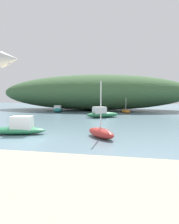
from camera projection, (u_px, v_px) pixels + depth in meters
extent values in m
plane|color=slate|center=(22.00, 138.00, 13.79)|extent=(120.00, 120.00, 0.00)
ellipsoid|color=#3D6038|center=(92.00, 92.00, 41.10)|extent=(36.04, 14.05, 6.65)
cone|color=silver|center=(10.00, 59.00, 3.56)|extent=(0.30, 0.27, 0.27)
ellipsoid|color=orange|center=(126.00, 111.00, 33.89)|extent=(2.08, 3.42, 0.52)
cylinder|color=silver|center=(126.00, 101.00, 33.77)|extent=(0.08, 0.08, 3.02)
cylinder|color=silver|center=(125.00, 109.00, 34.35)|extent=(0.57, 1.41, 0.06)
ellipsoid|color=#287A4C|center=(16.00, 130.00, 15.27)|extent=(4.31, 2.27, 0.53)
cube|color=silver|center=(22.00, 123.00, 15.24)|extent=(1.65, 1.38, 0.95)
ellipsoid|color=#B72D28|center=(101.00, 133.00, 14.00)|extent=(2.49, 2.76, 0.62)
cylinder|color=silver|center=(101.00, 106.00, 13.86)|extent=(0.08, 0.08, 3.25)
cylinder|color=silver|center=(104.00, 128.00, 13.59)|extent=(0.86, 1.03, 0.06)
ellipsoid|color=#287A4C|center=(102.00, 115.00, 26.96)|extent=(4.42, 3.51, 0.69)
cube|color=silver|center=(99.00, 110.00, 26.78)|extent=(1.91, 1.83, 0.90)
ellipsoid|color=teal|center=(58.00, 110.00, 35.89)|extent=(2.14, 4.56, 0.79)
cube|color=silver|center=(58.00, 107.00, 35.42)|extent=(1.31, 1.71, 0.60)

